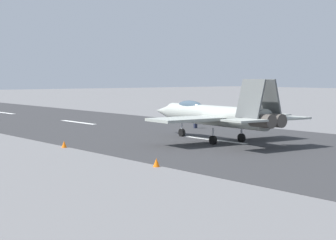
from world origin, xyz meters
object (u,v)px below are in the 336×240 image
at_px(marker_cone_near, 156,163).
at_px(marker_cone_mid, 64,144).
at_px(crew_person, 195,121).
at_px(fighter_jet, 215,115).

bearing_deg(marker_cone_near, marker_cone_mid, 0.00).
relative_size(crew_person, marker_cone_near, 2.90).
relative_size(fighter_jet, crew_person, 11.01).
relative_size(marker_cone_near, marker_cone_mid, 1.00).
bearing_deg(marker_cone_near, fighter_jet, -56.77).
xyz_separation_m(fighter_jet, marker_cone_near, (-8.30, 12.67, -2.10)).
bearing_deg(marker_cone_mid, crew_person, -71.48).
bearing_deg(marker_cone_mid, fighter_jet, -108.45).
xyz_separation_m(fighter_jet, crew_person, (10.83, -7.05, -1.58)).
bearing_deg(crew_person, fighter_jet, 146.95).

